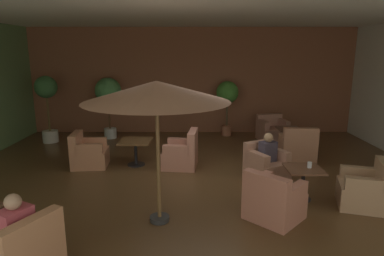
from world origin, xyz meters
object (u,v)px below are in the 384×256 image
(armchair_front_left_south, at_px, (266,167))
(patron_by_window, at_px, (268,149))
(potted_tree_mid_left, at_px, (227,96))
(armchair_mid_center_east, at_px, (88,154))
(cafe_table_front_left, at_px, (303,175))
(patio_umbrella_tall_red, at_px, (157,92))
(armchair_mid_center_north, at_px, (182,154))
(armchair_front_left_north, at_px, (274,201))
(cafe_table_mid_center, at_px, (136,146))
(patron_blue_shirt, at_px, (16,225))
(potted_tree_mid_right, at_px, (108,94))
(iced_drink_cup, at_px, (310,165))
(armchair_rear_right_east, at_px, (272,131))
(cafe_table_rear_right, at_px, (288,134))
(armchair_rear_right_north, at_px, (297,149))
(potted_tree_left_corner, at_px, (47,98))
(armchair_front_left_east, at_px, (365,190))

(armchair_front_left_south, height_order, patron_by_window, patron_by_window)
(potted_tree_mid_left, bearing_deg, armchair_mid_center_east, -139.75)
(cafe_table_front_left, bearing_deg, patio_umbrella_tall_red, -162.42)
(armchair_mid_center_north, bearing_deg, patio_umbrella_tall_red, -96.33)
(armchair_front_left_north, distance_m, cafe_table_mid_center, 3.82)
(patron_by_window, bearing_deg, armchair_front_left_south, 118.02)
(patio_umbrella_tall_red, height_order, patron_blue_shirt, patio_umbrella_tall_red)
(cafe_table_front_left, height_order, potted_tree_mid_right, potted_tree_mid_right)
(potted_tree_mid_left, bearing_deg, iced_drink_cup, -78.33)
(armchair_front_left_north, distance_m, iced_drink_cup, 1.18)
(armchair_front_left_south, height_order, potted_tree_mid_left, potted_tree_mid_left)
(armchair_front_left_south, relative_size, patio_umbrella_tall_red, 0.44)
(cafe_table_front_left, xyz_separation_m, cafe_table_mid_center, (-3.41, 1.96, -0.01))
(armchair_rear_right_east, bearing_deg, iced_drink_cup, -94.51)
(cafe_table_rear_right, xyz_separation_m, patron_blue_shirt, (-4.76, -5.54, 0.25))
(armchair_front_left_south, xyz_separation_m, armchair_rear_right_north, (1.06, 1.30, 0.01))
(cafe_table_mid_center, bearing_deg, armchair_mid_center_north, -6.57)
(armchair_mid_center_east, height_order, patio_umbrella_tall_red, patio_umbrella_tall_red)
(potted_tree_left_corner, relative_size, patron_blue_shirt, 2.91)
(patron_blue_shirt, bearing_deg, armchair_rear_right_east, 55.35)
(patio_umbrella_tall_red, bearing_deg, cafe_table_front_left, 17.58)
(armchair_rear_right_north, distance_m, armchair_rear_right_east, 2.13)
(patio_umbrella_tall_red, relative_size, potted_tree_left_corner, 1.13)
(iced_drink_cup, bearing_deg, armchair_front_left_south, 123.12)
(armchair_front_left_north, height_order, armchair_front_left_east, armchair_front_left_east)
(patron_blue_shirt, bearing_deg, iced_drink_cup, 28.25)
(armchair_mid_center_east, relative_size, potted_tree_mid_left, 0.48)
(armchair_front_left_east, relative_size, patio_umbrella_tall_red, 0.42)
(armchair_front_left_south, relative_size, armchair_rear_right_east, 1.05)
(armchair_rear_right_east, relative_size, patio_umbrella_tall_red, 0.42)
(armchair_rear_right_north, distance_m, potted_tree_mid_left, 3.25)
(armchair_front_left_south, xyz_separation_m, armchair_mid_center_north, (-1.80, 0.91, -0.00))
(cafe_table_front_left, height_order, armchair_mid_center_east, armchair_mid_center_east)
(armchair_front_left_east, relative_size, patron_blue_shirt, 1.40)
(armchair_front_left_east, distance_m, potted_tree_mid_right, 7.55)
(cafe_table_front_left, distance_m, cafe_table_rear_right, 3.36)
(cafe_table_rear_right, xyz_separation_m, patio_umbrella_tall_red, (-3.23, -4.11, 1.64))
(cafe_table_rear_right, bearing_deg, armchair_mid_center_east, -164.59)
(armchair_rear_right_north, relative_size, armchair_rear_right_east, 0.97)
(armchair_rear_right_east, xyz_separation_m, potted_tree_mid_right, (-5.10, 0.24, 1.10))
(cafe_table_rear_right, height_order, patron_by_window, patron_by_window)
(cafe_table_mid_center, height_order, armchair_mid_center_north, armchair_mid_center_north)
(potted_tree_left_corner, xyz_separation_m, potted_tree_mid_right, (1.71, 0.49, 0.04))
(armchair_mid_center_north, xyz_separation_m, potted_tree_left_corner, (-4.08, 2.26, 1.04))
(armchair_front_left_east, bearing_deg, patron_blue_shirt, -159.13)
(patio_umbrella_tall_red, bearing_deg, armchair_front_left_north, 1.85)
(cafe_table_mid_center, bearing_deg, armchair_mid_center_east, -175.30)
(cafe_table_mid_center, relative_size, potted_tree_mid_right, 0.40)
(cafe_table_rear_right, distance_m, iced_drink_cup, 3.33)
(cafe_table_mid_center, distance_m, cafe_table_rear_right, 4.27)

